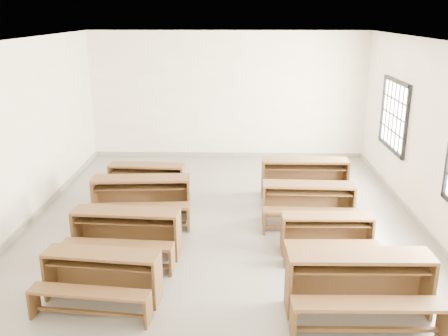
{
  "coord_description": "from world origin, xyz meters",
  "views": [
    {
      "loc": [
        0.2,
        -8.38,
        3.63
      ],
      "look_at": [
        0.0,
        0.0,
        1.0
      ],
      "focal_mm": 40.0,
      "sensor_mm": 36.0,
      "label": 1
    }
  ],
  "objects_px": {
    "desk_set_0": "(101,274)",
    "desk_set_1": "(126,230)",
    "desk_set_6": "(308,201)",
    "desk_set_3": "(147,179)",
    "desk_set_5": "(327,232)",
    "desk_set_4": "(360,281)",
    "desk_set_2": "(141,196)",
    "desk_set_7": "(305,175)"
  },
  "relations": [
    {
      "from": "desk_set_4",
      "to": "desk_set_7",
      "type": "xyz_separation_m",
      "value": [
        -0.13,
        4.17,
        -0.01
      ]
    },
    {
      "from": "desk_set_4",
      "to": "desk_set_6",
      "type": "distance_m",
      "value": 2.84
    },
    {
      "from": "desk_set_0",
      "to": "desk_set_5",
      "type": "distance_m",
      "value": 3.46
    },
    {
      "from": "desk_set_4",
      "to": "desk_set_7",
      "type": "distance_m",
      "value": 4.17
    },
    {
      "from": "desk_set_1",
      "to": "desk_set_4",
      "type": "distance_m",
      "value": 3.54
    },
    {
      "from": "desk_set_1",
      "to": "desk_set_6",
      "type": "distance_m",
      "value": 3.26
    },
    {
      "from": "desk_set_5",
      "to": "desk_set_6",
      "type": "bearing_deg",
      "value": 95.46
    },
    {
      "from": "desk_set_0",
      "to": "desk_set_6",
      "type": "xyz_separation_m",
      "value": [
        3.02,
        2.62,
        0.03
      ]
    },
    {
      "from": "desk_set_0",
      "to": "desk_set_1",
      "type": "height_order",
      "value": "desk_set_1"
    },
    {
      "from": "desk_set_1",
      "to": "desk_set_2",
      "type": "distance_m",
      "value": 1.44
    },
    {
      "from": "desk_set_2",
      "to": "desk_set_6",
      "type": "relative_size",
      "value": 1.1
    },
    {
      "from": "desk_set_1",
      "to": "desk_set_3",
      "type": "bearing_deg",
      "value": 96.75
    },
    {
      "from": "desk_set_5",
      "to": "desk_set_3",
      "type": "bearing_deg",
      "value": 142.45
    },
    {
      "from": "desk_set_1",
      "to": "desk_set_5",
      "type": "height_order",
      "value": "desk_set_1"
    },
    {
      "from": "desk_set_4",
      "to": "desk_set_5",
      "type": "relative_size",
      "value": 1.27
    },
    {
      "from": "desk_set_3",
      "to": "desk_set_4",
      "type": "distance_m",
      "value": 5.25
    },
    {
      "from": "desk_set_3",
      "to": "desk_set_2",
      "type": "bearing_deg",
      "value": -81.04
    },
    {
      "from": "desk_set_2",
      "to": "desk_set_6",
      "type": "distance_m",
      "value": 3.0
    },
    {
      "from": "desk_set_6",
      "to": "desk_set_4",
      "type": "bearing_deg",
      "value": -83.25
    },
    {
      "from": "desk_set_0",
      "to": "desk_set_6",
      "type": "relative_size",
      "value": 0.96
    },
    {
      "from": "desk_set_0",
      "to": "desk_set_6",
      "type": "distance_m",
      "value": 4.0
    },
    {
      "from": "desk_set_0",
      "to": "desk_set_1",
      "type": "relative_size",
      "value": 0.93
    },
    {
      "from": "desk_set_1",
      "to": "desk_set_3",
      "type": "height_order",
      "value": "desk_set_1"
    },
    {
      "from": "desk_set_2",
      "to": "desk_set_3",
      "type": "height_order",
      "value": "desk_set_2"
    },
    {
      "from": "desk_set_5",
      "to": "desk_set_1",
      "type": "bearing_deg",
      "value": -177.94
    },
    {
      "from": "desk_set_5",
      "to": "desk_set_7",
      "type": "distance_m",
      "value": 2.53
    },
    {
      "from": "desk_set_0",
      "to": "desk_set_3",
      "type": "height_order",
      "value": "desk_set_3"
    },
    {
      "from": "desk_set_0",
      "to": "desk_set_3",
      "type": "xyz_separation_m",
      "value": [
        -0.08,
        3.84,
        0.01
      ]
    },
    {
      "from": "desk_set_4",
      "to": "desk_set_1",
      "type": "bearing_deg",
      "value": 154.54
    },
    {
      "from": "desk_set_2",
      "to": "desk_set_5",
      "type": "distance_m",
      "value": 3.38
    },
    {
      "from": "desk_set_2",
      "to": "desk_set_3",
      "type": "relative_size",
      "value": 1.15
    },
    {
      "from": "desk_set_2",
      "to": "desk_set_7",
      "type": "relative_size",
      "value": 1.04
    },
    {
      "from": "desk_set_3",
      "to": "desk_set_5",
      "type": "relative_size",
      "value": 1.12
    },
    {
      "from": "desk_set_0",
      "to": "desk_set_7",
      "type": "height_order",
      "value": "desk_set_7"
    },
    {
      "from": "desk_set_4",
      "to": "desk_set_5",
      "type": "bearing_deg",
      "value": 93.15
    },
    {
      "from": "desk_set_0",
      "to": "desk_set_4",
      "type": "distance_m",
      "value": 3.27
    },
    {
      "from": "desk_set_2",
      "to": "desk_set_5",
      "type": "height_order",
      "value": "desk_set_2"
    },
    {
      "from": "desk_set_3",
      "to": "desk_set_7",
      "type": "distance_m",
      "value": 3.21
    },
    {
      "from": "desk_set_2",
      "to": "desk_set_3",
      "type": "bearing_deg",
      "value": 91.26
    },
    {
      "from": "desk_set_2",
      "to": "desk_set_5",
      "type": "xyz_separation_m",
      "value": [
        3.13,
        -1.28,
        -0.09
      ]
    },
    {
      "from": "desk_set_0",
      "to": "desk_set_4",
      "type": "xyz_separation_m",
      "value": [
        3.26,
        -0.21,
        0.07
      ]
    },
    {
      "from": "desk_set_0",
      "to": "desk_set_5",
      "type": "xyz_separation_m",
      "value": [
        3.15,
        1.42,
        -0.03
      ]
    }
  ]
}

